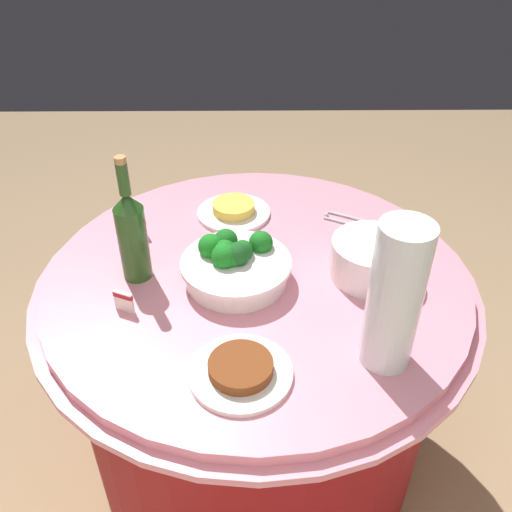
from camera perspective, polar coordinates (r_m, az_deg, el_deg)
The scene contains 11 objects.
ground_plane at distance 1.98m, azimuth 0.00°, elevation -18.76°, with size 6.00×6.00×0.00m, color #9E7F5B.
buffet_table at distance 1.69m, azimuth 0.00°, elevation -11.43°, with size 1.16×1.16×0.74m.
broccoli_bowl at distance 1.39m, azimuth -2.24°, elevation -0.77°, with size 0.28×0.28×0.11m.
plate_stack at distance 1.43m, azimuth 11.87°, elevation -0.28°, with size 0.21×0.21×0.10m.
wine_bottle at distance 1.39m, azimuth -12.73°, elevation 2.27°, with size 0.07×0.07×0.34m.
decorative_fruit_vase at distance 1.14m, azimuth 14.03°, elevation -4.98°, with size 0.11×0.11×0.34m.
serving_tongs at distance 1.66m, azimuth 9.65°, elevation 3.65°, with size 0.16×0.11×0.01m.
food_plate_stir_fry at distance 1.17m, azimuth -1.59°, elevation -11.74°, with size 0.22×0.22×0.04m.
food_plate_fried_egg at distance 1.66m, azimuth -2.33°, elevation 4.75°, with size 0.22×0.22×0.04m.
label_placard_front at distance 1.34m, azimuth -13.55°, elevation -4.51°, with size 0.05×0.03×0.05m.
label_placard_mid at distance 1.59m, azimuth -12.15°, elevation 2.85°, with size 0.05×0.02×0.05m.
Camera 1 is at (0.01, 1.14, 1.62)m, focal length 38.62 mm.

